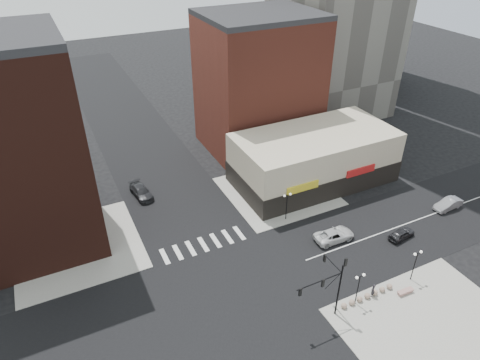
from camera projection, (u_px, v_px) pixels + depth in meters
ground at (231, 287)px, 48.17m from camera, size 240.00×240.00×0.00m
road_ew at (231, 287)px, 48.16m from camera, size 200.00×14.00×0.02m
road_ns at (231, 287)px, 48.16m from camera, size 14.00×200.00×0.02m
sidewalk_nw at (78, 248)px, 53.75m from camera, size 15.00×15.00×0.12m
sidewalk_ne at (277, 191)px, 64.51m from camera, size 15.00×15.00×0.12m
sidewalk_se at (432, 328)px, 43.46m from camera, size 18.00×14.00×0.12m
building_nw at (9, 155)px, 48.44m from camera, size 16.00×15.00×25.00m
building_ne_midrise at (258, 86)px, 71.68m from camera, size 18.00×15.00×22.00m
building_ne_row at (313, 162)px, 65.56m from camera, size 24.20×12.20×8.00m
traffic_signal at (330, 281)px, 42.26m from camera, size 5.59×3.09×7.77m
street_lamp_se_a at (359, 282)px, 44.42m from camera, size 1.22×0.32×4.16m
street_lamp_se_b at (416, 259)px, 47.39m from camera, size 1.22×0.32×4.16m
street_lamp_ne at (287, 200)px, 56.92m from camera, size 1.22×0.32×4.16m
bollard_row at (367, 296)px, 46.56m from camera, size 6.94×0.64×0.64m
white_suv at (334, 235)px, 54.76m from camera, size 5.42×2.65×1.48m
dark_sedan_east at (402, 234)px, 55.09m from camera, size 4.06×2.07×1.32m
silver_sedan at (448, 204)px, 60.48m from camera, size 4.62×1.81×1.50m
dark_sedan_north at (141, 192)px, 63.09m from camera, size 2.87×5.57×1.54m
pedestrian at (373, 290)px, 46.53m from camera, size 0.74×0.68×1.69m
stone_bench at (405, 292)px, 47.17m from camera, size 1.96×0.69×0.45m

